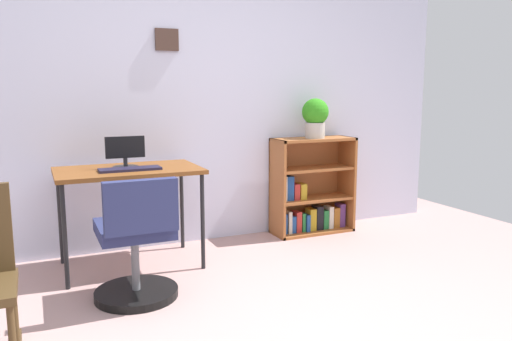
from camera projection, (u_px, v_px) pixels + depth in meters
wall_back at (176, 107)px, 4.15m from camera, size 5.20×0.12×2.31m
desk at (129, 176)px, 3.61m from camera, size 1.01×0.62×0.73m
monitor at (125, 153)px, 3.61m from camera, size 0.28×0.18×0.23m
keyboard at (130, 169)px, 3.51m from camera, size 0.43×0.15×0.02m
office_chair at (137, 248)px, 3.05m from camera, size 0.52×0.55×0.79m
bookshelf_low at (310, 191)px, 4.57m from camera, size 0.75×0.30×0.87m
potted_plant_on_shelf at (315, 116)px, 4.42m from camera, size 0.24×0.24×0.35m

